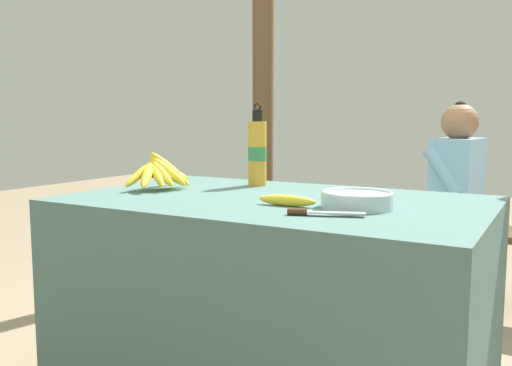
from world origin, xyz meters
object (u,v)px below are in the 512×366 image
Objects in this scene: loose_banana_front at (287,200)px; banana_bunch_green at (319,204)px; banana_bunch_ripe at (159,172)px; support_post_near at (263,94)px; knife at (315,212)px; serving_bowl at (357,199)px; water_bottle at (257,152)px; wooden_bench at (399,233)px; seated_vendor at (447,190)px.

loose_banana_front is 1.60m from banana_bunch_green.
banana_bunch_ripe is 1.82m from support_post_near.
knife is 2.34m from support_post_near.
loose_banana_front reaches higher than knife.
knife is at bearing -17.11° from banana_bunch_ripe.
serving_bowl is 0.21m from loose_banana_front.
water_bottle reaches higher than loose_banana_front.
water_bottle is 1.23m from wooden_bench.
loose_banana_front is at bearing -50.47° from water_bottle.
serving_bowl is 0.66× the size of water_bottle.
banana_bunch_ripe is 1.41m from banana_bunch_green.
serving_bowl is 0.20× the size of seated_vendor.
banana_bunch_ripe is at bearing 64.64° from seated_vendor.
loose_banana_front is 2.16m from support_post_near.
wooden_bench is at bearing 76.14° from knife.
banana_bunch_green is 0.10× the size of support_post_near.
knife is (0.14, -0.11, -0.01)m from loose_banana_front.
support_post_near reaches higher than serving_bowl.
serving_bowl is (0.80, -0.05, -0.04)m from banana_bunch_ripe.
water_bottle is 1.63m from support_post_near.
support_post_near reaches higher than banana_bunch_green.
water_bottle is at bearing -105.21° from wooden_bench.
banana_bunch_ripe is 1.36× the size of serving_bowl.
seated_vendor reaches higher than serving_bowl.
wooden_bench is 0.50m from banana_bunch_green.
water_bottle is 1.22m from seated_vendor.
water_bottle reaches higher than knife.
water_bottle is (0.26, 0.29, 0.07)m from banana_bunch_ripe.
support_post_near is at bearing 120.98° from loose_banana_front.
banana_bunch_ripe is 1.55m from wooden_bench.
support_post_near reaches higher than loose_banana_front.
seated_vendor is (0.21, 1.47, -0.12)m from loose_banana_front.
support_post_near is at bearing 118.17° from water_bottle.
support_post_near is (-1.09, 1.82, 0.42)m from loose_banana_front.
wooden_bench is 7.61× the size of banana_bunch_green.
banana_bunch_ripe is 1.40× the size of knife.
loose_banana_front is (-0.20, -0.07, -0.01)m from serving_bowl.
banana_bunch_green is at bearing 116.99° from serving_bowl.
serving_bowl is 1.03× the size of knife.
wooden_bench is at bearing 99.67° from serving_bowl.
serving_bowl is 1.62m from banana_bunch_green.
knife is 1.66m from wooden_bench.
support_post_near reaches higher than seated_vendor.
seated_vendor is 1.46m from support_post_near.
support_post_near is (-0.76, 1.41, 0.31)m from water_bottle.
knife is 0.11× the size of wooden_bench.
banana_bunch_ripe is 0.80m from serving_bowl.
wooden_bench is (-0.24, 1.43, -0.39)m from serving_bowl.
banana_bunch_ripe is 0.27× the size of seated_vendor.
water_bottle reaches higher than wooden_bench.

